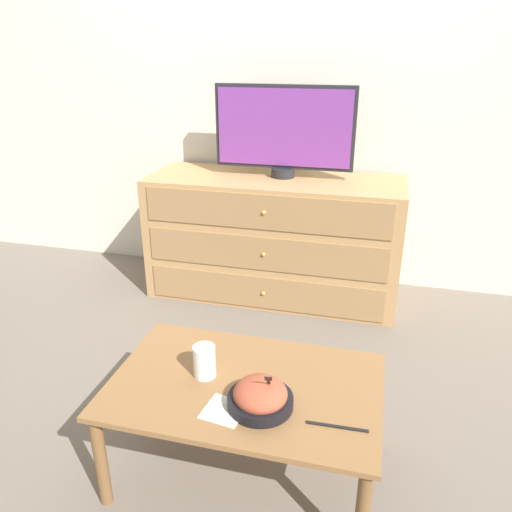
{
  "coord_description": "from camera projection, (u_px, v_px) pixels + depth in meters",
  "views": [
    {
      "loc": [
        0.6,
        -3.17,
        1.48
      ],
      "look_at": [
        0.16,
        -1.44,
        0.73
      ],
      "focal_mm": 35.0,
      "sensor_mm": 36.0,
      "label": 1
    }
  ],
  "objects": [
    {
      "name": "knife",
      "position": [
        337.0,
        427.0,
        1.54
      ],
      "size": [
        0.19,
        0.02,
        0.01
      ],
      "color": "black",
      "rests_on": "coffee_table"
    },
    {
      "name": "dresser",
      "position": [
        274.0,
        237.0,
        3.12
      ],
      "size": [
        1.53,
        0.58,
        0.75
      ],
      "color": "tan",
      "rests_on": "ground_plane"
    },
    {
      "name": "drink_cup",
      "position": [
        205.0,
        363.0,
        1.77
      ],
      "size": [
        0.08,
        0.08,
        0.12
      ],
      "color": "beige",
      "rests_on": "coffee_table"
    },
    {
      "name": "napkin",
      "position": [
        224.0,
        410.0,
        1.61
      ],
      "size": [
        0.15,
        0.15,
        0.0
      ],
      "color": "silver",
      "rests_on": "coffee_table"
    },
    {
      "name": "takeout_bowl",
      "position": [
        260.0,
        397.0,
        1.62
      ],
      "size": [
        0.22,
        0.22,
        0.16
      ],
      "color": "black",
      "rests_on": "coffee_table"
    },
    {
      "name": "coffee_table",
      "position": [
        245.0,
        395.0,
        1.77
      ],
      "size": [
        0.95,
        0.61,
        0.39
      ],
      "color": "olive",
      "rests_on": "ground_plane"
    },
    {
      "name": "wall_back",
      "position": [
        290.0,
        78.0,
        3.06
      ],
      "size": [
        12.0,
        0.05,
        2.6
      ],
      "color": "silver",
      "rests_on": "ground_plane"
    },
    {
      "name": "tv",
      "position": [
        284.0,
        130.0,
        2.89
      ],
      "size": [
        0.82,
        0.14,
        0.53
      ],
      "color": "#232328",
      "rests_on": "dresser"
    },
    {
      "name": "ground_plane",
      "position": [
        285.0,
        272.0,
        3.54
      ],
      "size": [
        12.0,
        12.0,
        0.0
      ],
      "primitive_type": "plane",
      "color": "#70665B"
    }
  ]
}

